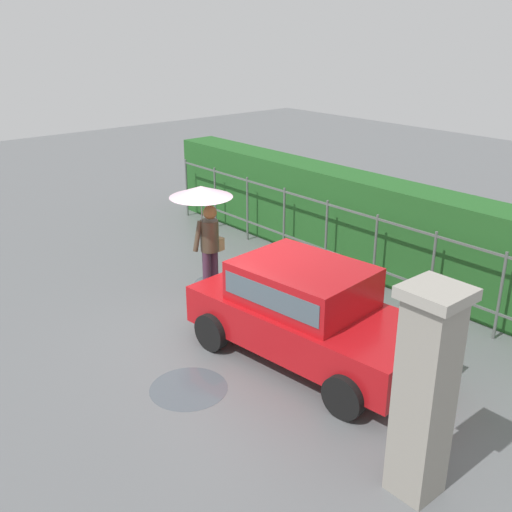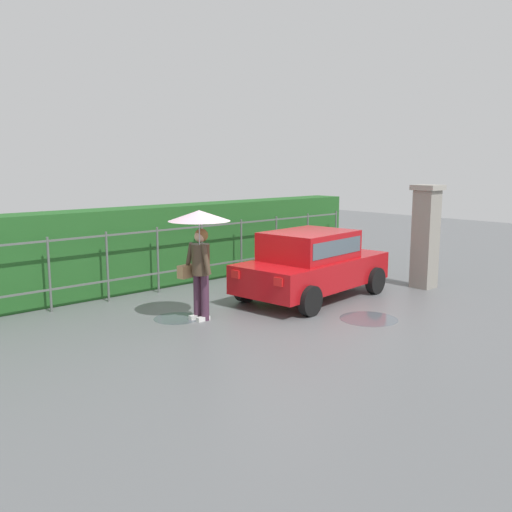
% 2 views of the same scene
% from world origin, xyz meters
% --- Properties ---
extents(ground_plane, '(40.00, 40.00, 0.00)m').
position_xyz_m(ground_plane, '(0.00, 0.00, 0.00)').
color(ground_plane, slate).
extents(car, '(3.88, 2.18, 1.48)m').
position_xyz_m(car, '(1.35, 0.39, 0.80)').
color(car, '#B71116').
rests_on(car, ground).
extents(pedestrian, '(1.14, 1.14, 2.08)m').
position_xyz_m(pedestrian, '(-1.49, 0.60, 1.60)').
color(pedestrian, '#47283D').
rests_on(pedestrian, ground).
extents(gate_pillar, '(0.60, 0.60, 2.42)m').
position_xyz_m(gate_pillar, '(4.12, -0.69, 1.24)').
color(gate_pillar, gray).
rests_on(gate_pillar, ground).
extents(fence_section, '(11.29, 0.05, 1.50)m').
position_xyz_m(fence_section, '(-0.19, 3.10, 0.83)').
color(fence_section, '#59605B').
rests_on(fence_section, ground).
extents(hedge_row, '(12.24, 0.90, 1.90)m').
position_xyz_m(hedge_row, '(-0.19, 3.85, 0.95)').
color(hedge_row, '#235B23').
rests_on(hedge_row, ground).
extents(puddle_near, '(1.10, 1.10, 0.00)m').
position_xyz_m(puddle_near, '(0.93, -1.47, 0.00)').
color(puddle_near, '#4C545B').
rests_on(puddle_near, ground).
extents(puddle_far, '(0.89, 0.89, 0.00)m').
position_xyz_m(puddle_far, '(-1.74, 1.01, 0.00)').
color(puddle_far, '#4C545B').
rests_on(puddle_far, ground).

